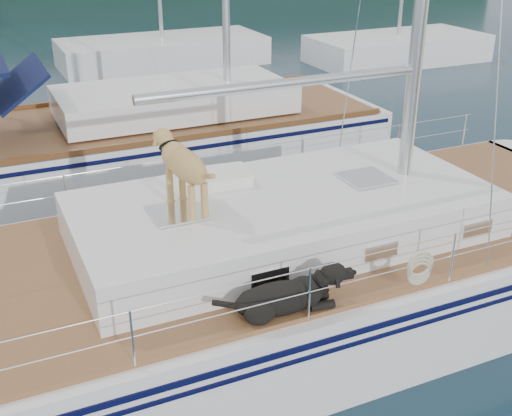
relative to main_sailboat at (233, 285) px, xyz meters
name	(u,v)px	position (x,y,z in m)	size (l,w,h in m)	color
ground	(228,331)	(-0.09, 0.00, -0.68)	(120.00, 120.00, 0.00)	black
main_sailboat	(233,285)	(0.00, 0.00, 0.00)	(12.00, 3.82, 14.01)	white
neighbor_sailboat	(126,143)	(0.16, 6.17, -0.05)	(11.00, 3.50, 13.30)	white
bg_boat_center	(163,52)	(3.91, 16.00, -0.23)	(7.20, 3.00, 11.65)	white
bg_boat_east	(397,49)	(11.91, 13.00, -0.22)	(6.40, 3.00, 11.65)	white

